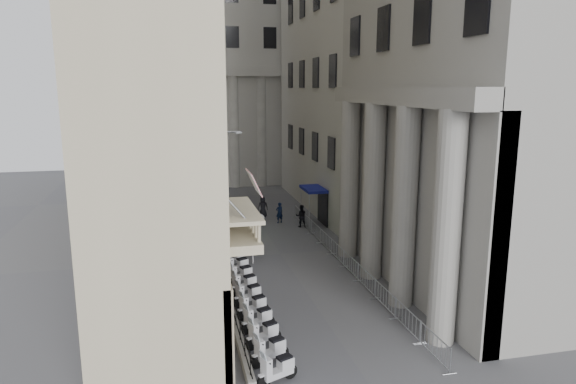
% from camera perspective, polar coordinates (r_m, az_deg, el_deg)
% --- Properties ---
extents(far_building, '(22.00, 10.00, 30.00)m').
position_cam_1_polar(far_building, '(61.11, -6.76, 15.37)').
color(far_building, beige).
rests_on(far_building, ground).
extents(iron_fence, '(0.30, 28.00, 1.40)m').
position_cam_1_polar(iron_fence, '(32.54, -7.87, -8.01)').
color(iron_fence, black).
rests_on(iron_fence, ground).
extents(blue_awning, '(1.60, 3.00, 3.00)m').
position_cam_1_polar(blue_awning, '(41.55, 2.81, -3.59)').
color(blue_awning, navy).
rests_on(blue_awning, ground).
extents(flag, '(1.00, 1.40, 8.20)m').
position_cam_1_polar(flag, '(20.84, -3.53, -19.79)').
color(flag, '#9E0C11').
rests_on(flag, ground).
extents(scooter_0, '(1.51, 1.05, 1.50)m').
position_cam_1_polar(scooter_0, '(20.43, -1.14, -20.46)').
color(scooter_0, silver).
rests_on(scooter_0, ground).
extents(scooter_1, '(1.51, 1.05, 1.50)m').
position_cam_1_polar(scooter_1, '(21.64, -1.96, -18.49)').
color(scooter_1, silver).
rests_on(scooter_1, ground).
extents(scooter_2, '(1.51, 1.05, 1.50)m').
position_cam_1_polar(scooter_2, '(22.88, -2.68, -16.72)').
color(scooter_2, silver).
rests_on(scooter_2, ground).
extents(scooter_3, '(1.51, 1.05, 1.50)m').
position_cam_1_polar(scooter_3, '(24.14, -3.31, -15.13)').
color(scooter_3, silver).
rests_on(scooter_3, ground).
extents(scooter_4, '(1.51, 1.05, 1.50)m').
position_cam_1_polar(scooter_4, '(25.42, -3.87, -13.71)').
color(scooter_4, silver).
rests_on(scooter_4, ground).
extents(scooter_5, '(1.51, 1.05, 1.50)m').
position_cam_1_polar(scooter_5, '(26.71, -4.38, -12.41)').
color(scooter_5, silver).
rests_on(scooter_5, ground).
extents(scooter_6, '(1.51, 1.05, 1.50)m').
position_cam_1_polar(scooter_6, '(28.02, -4.83, -11.24)').
color(scooter_6, silver).
rests_on(scooter_6, ground).
extents(scooter_7, '(1.51, 1.05, 1.50)m').
position_cam_1_polar(scooter_7, '(29.34, -5.23, -10.17)').
color(scooter_7, silver).
rests_on(scooter_7, ground).
extents(scooter_8, '(1.51, 1.05, 1.50)m').
position_cam_1_polar(scooter_8, '(30.67, -5.60, -9.19)').
color(scooter_8, silver).
rests_on(scooter_8, ground).
extents(scooter_9, '(1.51, 1.05, 1.50)m').
position_cam_1_polar(scooter_9, '(32.02, -5.94, -8.30)').
color(scooter_9, silver).
rests_on(scooter_9, ground).
extents(scooter_10, '(1.51, 1.05, 1.50)m').
position_cam_1_polar(scooter_10, '(33.37, -6.25, -7.47)').
color(scooter_10, silver).
rests_on(scooter_10, ground).
extents(scooter_11, '(1.51, 1.05, 1.50)m').
position_cam_1_polar(scooter_11, '(34.72, -6.53, -6.71)').
color(scooter_11, silver).
rests_on(scooter_11, ground).
extents(barrier_0, '(0.60, 2.40, 1.10)m').
position_cam_1_polar(barrier_0, '(22.72, 15.91, -17.41)').
color(barrier_0, '#A6A8AD').
rests_on(barrier_0, ground).
extents(barrier_1, '(0.60, 2.40, 1.10)m').
position_cam_1_polar(barrier_1, '(24.67, 13.05, -14.82)').
color(barrier_1, '#A6A8AD').
rests_on(barrier_1, ground).
extents(barrier_2, '(0.60, 2.40, 1.10)m').
position_cam_1_polar(barrier_2, '(26.71, 10.66, -12.59)').
color(barrier_2, '#A6A8AD').
rests_on(barrier_2, ground).
extents(barrier_3, '(0.60, 2.40, 1.10)m').
position_cam_1_polar(barrier_3, '(28.83, 8.66, -10.67)').
color(barrier_3, '#A6A8AD').
rests_on(barrier_3, ground).
extents(barrier_4, '(0.60, 2.40, 1.10)m').
position_cam_1_polar(barrier_4, '(31.00, 6.95, -9.00)').
color(barrier_4, '#A6A8AD').
rests_on(barrier_4, ground).
extents(barrier_5, '(0.60, 2.40, 1.10)m').
position_cam_1_polar(barrier_5, '(33.22, 5.48, -7.54)').
color(barrier_5, '#A6A8AD').
rests_on(barrier_5, ground).
extents(barrier_6, '(0.60, 2.40, 1.10)m').
position_cam_1_polar(barrier_6, '(35.48, 4.21, -6.27)').
color(barrier_6, '#A6A8AD').
rests_on(barrier_6, ground).
extents(barrier_7, '(0.60, 2.40, 1.10)m').
position_cam_1_polar(barrier_7, '(37.76, 3.09, -5.15)').
color(barrier_7, '#A6A8AD').
rests_on(barrier_7, ground).
extents(barrier_8, '(0.60, 2.40, 1.10)m').
position_cam_1_polar(barrier_8, '(40.08, 2.10, -4.15)').
color(barrier_8, '#A6A8AD').
rests_on(barrier_8, ground).
extents(barrier_9, '(0.60, 2.40, 1.10)m').
position_cam_1_polar(barrier_9, '(42.41, 1.23, -3.26)').
color(barrier_9, '#A6A8AD').
rests_on(barrier_9, ground).
extents(security_tent, '(4.53, 4.53, 3.68)m').
position_cam_1_polar(security_tent, '(33.65, -7.13, -1.87)').
color(security_tent, silver).
rests_on(security_tent, ground).
extents(street_lamp, '(2.46, 0.28, 7.53)m').
position_cam_1_polar(street_lamp, '(40.28, -8.07, 2.31)').
color(street_lamp, gray).
rests_on(street_lamp, ground).
extents(info_kiosk, '(0.44, 0.89, 1.80)m').
position_cam_1_polar(info_kiosk, '(38.78, -6.87, -3.37)').
color(info_kiosk, black).
rests_on(info_kiosk, ground).
extents(pedestrian_a, '(0.71, 0.57, 1.69)m').
position_cam_1_polar(pedestrian_a, '(41.74, -0.96, -2.31)').
color(pedestrian_a, black).
rests_on(pedestrian_a, ground).
extents(pedestrian_b, '(0.95, 0.78, 1.77)m').
position_cam_1_polar(pedestrian_b, '(40.52, 1.47, -2.67)').
color(pedestrian_b, black).
rests_on(pedestrian_b, ground).
extents(pedestrian_c, '(0.87, 0.57, 1.77)m').
position_cam_1_polar(pedestrian_c, '(43.58, -2.81, -1.67)').
color(pedestrian_c, black).
rests_on(pedestrian_c, ground).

